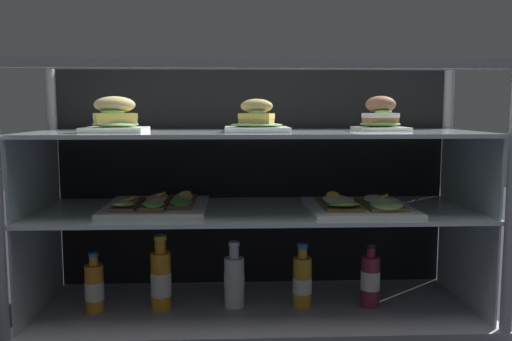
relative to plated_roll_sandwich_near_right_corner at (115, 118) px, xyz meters
The scene contains 17 objects.
ground_plane 0.83m from the plated_roll_sandwich_near_right_corner, ahead, with size 6.00×6.00×0.02m, color black.
case_base_deck 0.81m from the plated_roll_sandwich_near_right_corner, ahead, with size 1.54×0.54×0.04m, color #A09CA8.
case_frame 0.54m from the plated_roll_sandwich_near_right_corner, 22.85° to the left, with size 1.54×0.54×0.86m.
riser_lower_tier 0.66m from the plated_roll_sandwich_near_right_corner, ahead, with size 1.47×0.46×0.33m.
shelf_lower_glass 0.55m from the plated_roll_sandwich_near_right_corner, ahead, with size 1.49×0.48×0.01m, color silver.
riser_upper_tier 0.49m from the plated_roll_sandwich_near_right_corner, ahead, with size 1.47×0.46×0.25m.
shelf_upper_glass 0.46m from the plated_roll_sandwich_near_right_corner, ahead, with size 1.49×0.48×0.01m, color silver.
plated_roll_sandwich_near_right_corner is the anchor object (origin of this frame).
plated_roll_sandwich_mid_right 0.45m from the plated_roll_sandwich_near_right_corner, ahead, with size 0.21×0.21×0.11m.
plated_roll_sandwich_mid_left 0.90m from the plated_roll_sandwich_near_right_corner, ahead, with size 0.17×0.17×0.12m.
open_sandwich_tray_far_left 0.32m from the plated_roll_sandwich_near_right_corner, 25.23° to the left, with size 0.34×0.37×0.06m.
open_sandwich_tray_mid_left 0.85m from the plated_roll_sandwich_near_right_corner, ahead, with size 0.34×0.37×0.06m.
juice_bottle_near_post 0.57m from the plated_roll_sandwich_near_right_corner, 169.37° to the left, with size 0.06×0.06×0.20m.
juice_bottle_front_second 0.56m from the plated_roll_sandwich_near_right_corner, 13.06° to the left, with size 0.07×0.07×0.25m.
juice_bottle_back_center 0.67m from the plated_roll_sandwich_near_right_corner, ahead, with size 0.07×0.07×0.23m.
juice_bottle_front_left_end 0.83m from the plated_roll_sandwich_near_right_corner, ahead, with size 0.07×0.07×0.22m.
juice_bottle_back_left 1.01m from the plated_roll_sandwich_near_right_corner, ahead, with size 0.07×0.07×0.22m.
Camera 1 is at (-0.08, -1.80, 0.71)m, focal length 37.83 mm.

